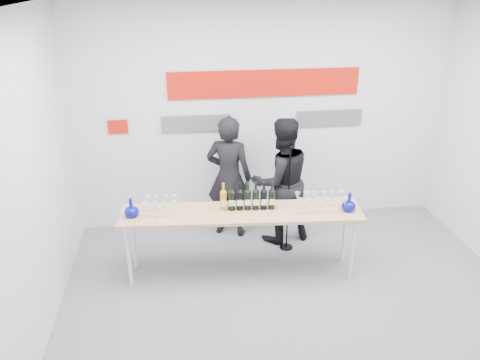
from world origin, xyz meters
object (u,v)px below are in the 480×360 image
Objects in this scene: tasting_table at (241,216)px; presenter_right at (281,181)px; mic_stand at (287,218)px; presenter_left at (229,177)px.

presenter_right reaches higher than tasting_table.
tasting_table is 1.94× the size of mic_stand.
presenter_left is at bearing 96.33° from tasting_table.
presenter_left reaches higher than tasting_table.
presenter_right is at bearing -178.69° from presenter_left.
presenter_right is (0.64, -0.24, 0.01)m from presenter_left.
mic_stand is (0.68, -0.50, -0.39)m from presenter_left.
presenter_right is 1.18× the size of mic_stand.
presenter_right reaches higher than presenter_left.
mic_stand is (0.04, -0.27, -0.40)m from presenter_right.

